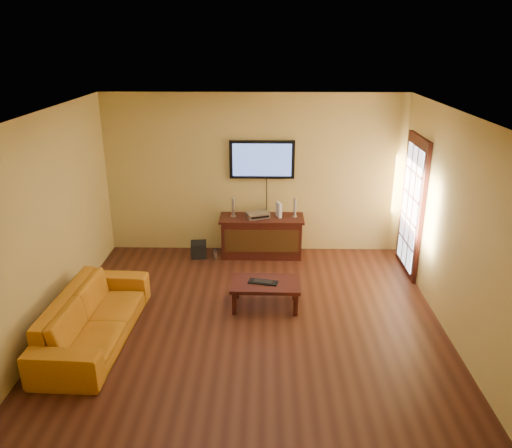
{
  "coord_description": "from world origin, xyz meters",
  "views": [
    {
      "loc": [
        0.2,
        -5.63,
        3.52
      ],
      "look_at": [
        0.07,
        0.8,
        1.1
      ],
      "focal_mm": 35.0,
      "sensor_mm": 36.0,
      "label": 1
    }
  ],
  "objects_px": {
    "coffee_table": "(265,286)",
    "keyboard": "(263,282)",
    "sofa": "(93,310)",
    "speaker_right": "(295,208)",
    "speaker_left": "(233,208)",
    "av_receiver": "(258,215)",
    "game_console": "(279,210)",
    "media_console": "(262,236)",
    "subwoofer": "(199,249)",
    "television": "(262,160)",
    "bottle": "(215,255)"
  },
  "relations": [
    {
      "from": "sofa",
      "to": "av_receiver",
      "type": "xyz_separation_m",
      "value": [
        1.96,
        2.6,
        0.32
      ]
    },
    {
      "from": "media_console",
      "to": "television",
      "type": "xyz_separation_m",
      "value": [
        0.0,
        0.23,
        1.27
      ]
    },
    {
      "from": "speaker_left",
      "to": "keyboard",
      "type": "distance_m",
      "value": 1.93
    },
    {
      "from": "speaker_left",
      "to": "speaker_right",
      "type": "distance_m",
      "value": 1.03
    },
    {
      "from": "coffee_table",
      "to": "speaker_right",
      "type": "relative_size",
      "value": 2.94
    },
    {
      "from": "media_console",
      "to": "coffee_table",
      "type": "height_order",
      "value": "media_console"
    },
    {
      "from": "speaker_right",
      "to": "subwoofer",
      "type": "bearing_deg",
      "value": -175.05
    },
    {
      "from": "television",
      "to": "coffee_table",
      "type": "distance_m",
      "value": 2.37
    },
    {
      "from": "media_console",
      "to": "speaker_left",
      "type": "bearing_deg",
      "value": 175.88
    },
    {
      "from": "sofa",
      "to": "speaker_left",
      "type": "distance_m",
      "value": 3.08
    },
    {
      "from": "speaker_left",
      "to": "speaker_right",
      "type": "xyz_separation_m",
      "value": [
        1.03,
        0.01,
        -0.01
      ]
    },
    {
      "from": "keyboard",
      "to": "game_console",
      "type": "bearing_deg",
      "value": 82.15
    },
    {
      "from": "media_console",
      "to": "coffee_table",
      "type": "relative_size",
      "value": 1.48
    },
    {
      "from": "television",
      "to": "speaker_right",
      "type": "relative_size",
      "value": 3.33
    },
    {
      "from": "game_console",
      "to": "subwoofer",
      "type": "height_order",
      "value": "game_console"
    },
    {
      "from": "media_console",
      "to": "game_console",
      "type": "xyz_separation_m",
      "value": [
        0.29,
        0.04,
        0.46
      ]
    },
    {
      "from": "coffee_table",
      "to": "av_receiver",
      "type": "distance_m",
      "value": 1.82
    },
    {
      "from": "speaker_right",
      "to": "bottle",
      "type": "xyz_separation_m",
      "value": [
        -1.33,
        -0.24,
        -0.75
      ]
    },
    {
      "from": "speaker_left",
      "to": "bottle",
      "type": "xyz_separation_m",
      "value": [
        -0.3,
        -0.24,
        -0.76
      ]
    },
    {
      "from": "sofa",
      "to": "speaker_right",
      "type": "xyz_separation_m",
      "value": [
        2.58,
        2.63,
        0.42
      ]
    },
    {
      "from": "media_console",
      "to": "speaker_right",
      "type": "bearing_deg",
      "value": 4.21
    },
    {
      "from": "speaker_left",
      "to": "speaker_right",
      "type": "bearing_deg",
      "value": 0.35
    },
    {
      "from": "coffee_table",
      "to": "subwoofer",
      "type": "distance_m",
      "value": 2.02
    },
    {
      "from": "sofa",
      "to": "av_receiver",
      "type": "distance_m",
      "value": 3.27
    },
    {
      "from": "television",
      "to": "subwoofer",
      "type": "bearing_deg",
      "value": -162.98
    },
    {
      "from": "av_receiver",
      "to": "game_console",
      "type": "distance_m",
      "value": 0.36
    },
    {
      "from": "coffee_table",
      "to": "keyboard",
      "type": "distance_m",
      "value": 0.07
    },
    {
      "from": "speaker_right",
      "to": "game_console",
      "type": "bearing_deg",
      "value": -179.84
    },
    {
      "from": "television",
      "to": "speaker_right",
      "type": "bearing_deg",
      "value": -18.57
    },
    {
      "from": "coffee_table",
      "to": "subwoofer",
      "type": "relative_size",
      "value": 3.65
    },
    {
      "from": "av_receiver",
      "to": "game_console",
      "type": "height_order",
      "value": "game_console"
    },
    {
      "from": "speaker_left",
      "to": "av_receiver",
      "type": "height_order",
      "value": "speaker_left"
    },
    {
      "from": "television",
      "to": "av_receiver",
      "type": "bearing_deg",
      "value": -106.8
    },
    {
      "from": "game_console",
      "to": "keyboard",
      "type": "xyz_separation_m",
      "value": [
        -0.25,
        -1.81,
        -0.42
      ]
    },
    {
      "from": "game_console",
      "to": "coffee_table",
      "type": "bearing_deg",
      "value": -116.77
    },
    {
      "from": "television",
      "to": "sofa",
      "type": "distance_m",
      "value": 3.68
    },
    {
      "from": "sofa",
      "to": "media_console",
      "type": "bearing_deg",
      "value": -35.66
    },
    {
      "from": "television",
      "to": "game_console",
      "type": "distance_m",
      "value": 0.88
    },
    {
      "from": "sofa",
      "to": "speaker_right",
      "type": "bearing_deg",
      "value": -42.08
    },
    {
      "from": "speaker_left",
      "to": "av_receiver",
      "type": "bearing_deg",
      "value": -3.92
    },
    {
      "from": "subwoofer",
      "to": "bottle",
      "type": "relative_size",
      "value": 1.45
    },
    {
      "from": "bottle",
      "to": "keyboard",
      "type": "bearing_deg",
      "value": -62.52
    },
    {
      "from": "television",
      "to": "keyboard",
      "type": "height_order",
      "value": "television"
    },
    {
      "from": "media_console",
      "to": "sofa",
      "type": "bearing_deg",
      "value": -128.03
    },
    {
      "from": "media_console",
      "to": "game_console",
      "type": "height_order",
      "value": "game_console"
    },
    {
      "from": "sofa",
      "to": "game_console",
      "type": "xyz_separation_m",
      "value": [
        2.31,
        2.63,
        0.4
      ]
    },
    {
      "from": "media_console",
      "to": "sofa",
      "type": "relative_size",
      "value": 0.67
    },
    {
      "from": "speaker_right",
      "to": "subwoofer",
      "type": "xyz_separation_m",
      "value": [
        -1.62,
        -0.14,
        -0.7
      ]
    },
    {
      "from": "game_console",
      "to": "keyboard",
      "type": "height_order",
      "value": "game_console"
    },
    {
      "from": "game_console",
      "to": "bottle",
      "type": "relative_size",
      "value": 1.36
    }
  ]
}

